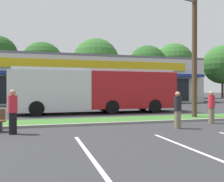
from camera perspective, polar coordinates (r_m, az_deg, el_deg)
name	(u,v)px	position (r m, az deg, el deg)	size (l,w,h in m)	color
grass_median	(159,119)	(14.96, 10.66, -6.15)	(56.00, 2.20, 0.12)	#386B28
curb_lip	(170,121)	(13.89, 12.92, -6.66)	(56.00, 0.24, 0.12)	gray
parking_stripe_0	(88,153)	(7.17, -5.47, -13.76)	(0.12, 4.80, 0.01)	silver
parking_stripe_1	(191,149)	(7.94, 17.49, -12.38)	(0.12, 4.80, 0.01)	silver
storefront_building	(90,80)	(35.01, -5.10, 2.39)	(29.47, 11.49, 6.00)	beige
tree_mid_left	(42,63)	(45.68, -15.45, 6.10)	(7.32, 7.32, 10.01)	#473323
tree_mid	(96,62)	(44.59, -3.64, 6.56)	(8.24, 8.24, 10.71)	#473323
tree_mid_right	(147,65)	(46.38, 8.02, 5.86)	(7.00, 7.00, 9.72)	#473323
tree_right	(174,63)	(53.05, 13.85, 6.22)	(7.84, 7.84, 11.12)	#473323
tree_far_right	(223,65)	(55.09, 23.71, 5.50)	(7.71, 7.71, 10.60)	#473323
utility_pole	(193,32)	(16.08, 17.78, 12.68)	(3.15, 2.37, 9.69)	#4C3826
city_bus	(96,89)	(18.84, -3.66, 0.39)	(12.18, 2.72, 3.25)	#AD191E
car_2	(44,100)	(23.69, -15.04, -2.07)	(4.14, 1.97, 1.49)	silver
pedestrian_near_bench	(211,107)	(14.00, 21.56, -3.41)	(0.34, 0.34, 1.67)	#726651
pedestrian_by_pole	(178,110)	(11.70, 14.62, -4.16)	(0.33, 0.33, 1.66)	#726651
pedestrian_mid	(13,112)	(10.62, -21.51, -4.38)	(0.35, 0.35, 1.75)	black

